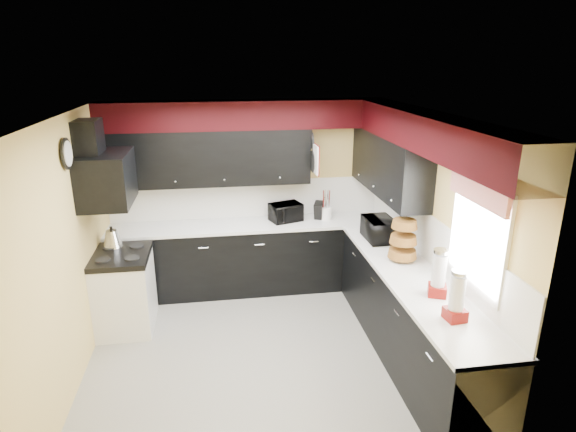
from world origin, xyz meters
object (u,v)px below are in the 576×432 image
object	(u,v)px
microwave	(379,229)
kettle	(112,238)
utensil_crock	(326,213)
toaster_oven	(286,212)
knife_block	(319,211)

from	to	relation	value
microwave	kettle	distance (m)	3.11
kettle	microwave	bearing A→B (deg)	-5.75
microwave	utensil_crock	size ratio (longest dim) A/B	2.78
toaster_oven	microwave	xyz separation A→B (m)	(0.99, -0.86, 0.01)
kettle	toaster_oven	bearing A→B (deg)	14.59
utensil_crock	knife_block	size ratio (longest dim) A/B	0.72
microwave	utensil_crock	xyz separation A→B (m)	(-0.45, 0.84, -0.05)
microwave	knife_block	size ratio (longest dim) A/B	1.99
toaster_oven	knife_block	world-z (taller)	knife_block
microwave	knife_block	xyz separation A→B (m)	(-0.54, 0.86, -0.01)
knife_block	kettle	xyz separation A→B (m)	(-2.55, -0.55, -0.04)
toaster_oven	kettle	distance (m)	2.18
toaster_oven	utensil_crock	size ratio (longest dim) A/B	2.36
microwave	utensil_crock	bearing A→B (deg)	27.00
knife_block	kettle	distance (m)	2.61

